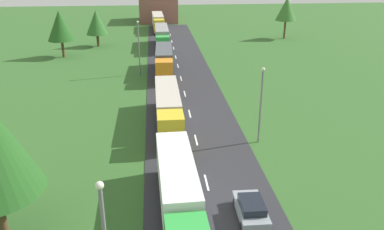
{
  "coord_description": "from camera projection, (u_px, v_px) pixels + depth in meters",
  "views": [
    {
      "loc": [
        -3.79,
        -9.9,
        16.98
      ],
      "look_at": [
        -0.1,
        27.85,
        1.46
      ],
      "focal_mm": 36.52,
      "sensor_mm": 36.0,
      "label": 1
    }
  ],
  "objects": [
    {
      "name": "road",
      "position": [
        196.0,
        141.0,
        38.45
      ],
      "size": [
        10.0,
        140.0,
        0.06
      ],
      "primitive_type": "cube",
      "color": "#2B2B30",
      "rests_on": "ground"
    },
    {
      "name": "lane_marking_centre",
      "position": [
        201.0,
        159.0,
        35.05
      ],
      "size": [
        0.16,
        121.46,
        0.01
      ],
      "color": "white",
      "rests_on": "road"
    },
    {
      "name": "truck_lead",
      "position": [
        179.0,
        190.0,
        26.72
      ],
      "size": [
        2.82,
        12.92,
        3.58
      ],
      "color": "green",
      "rests_on": "road"
    },
    {
      "name": "truck_second",
      "position": [
        168.0,
        107.0,
        41.36
      ],
      "size": [
        2.53,
        13.65,
        3.52
      ],
      "color": "yellow",
      "rests_on": "road"
    },
    {
      "name": "truck_third",
      "position": [
        164.0,
        60.0,
        59.61
      ],
      "size": [
        2.83,
        12.8,
        3.71
      ],
      "color": "orange",
      "rests_on": "road"
    },
    {
      "name": "truck_fourth",
      "position": [
        162.0,
        36.0,
        77.07
      ],
      "size": [
        2.55,
        13.45,
        3.8
      ],
      "color": "green",
      "rests_on": "road"
    },
    {
      "name": "truck_fifth",
      "position": [
        158.0,
        21.0,
        94.83
      ],
      "size": [
        2.84,
        13.61,
        3.72
      ],
      "color": "yellow",
      "rests_on": "road"
    },
    {
      "name": "car_second",
      "position": [
        251.0,
        209.0,
        26.85
      ],
      "size": [
        1.97,
        4.07,
        1.48
      ],
      "color": "#8C939E",
      "rests_on": "road"
    },
    {
      "name": "lamppost_second",
      "position": [
        261.0,
        101.0,
        36.77
      ],
      "size": [
        0.36,
        0.36,
        7.54
      ],
      "color": "slate",
      "rests_on": "ground"
    },
    {
      "name": "lamppost_third",
      "position": [
        139.0,
        45.0,
        58.43
      ],
      "size": [
        0.36,
        0.36,
        8.17
      ],
      "color": "slate",
      "rests_on": "ground"
    },
    {
      "name": "tree_oak",
      "position": [
        287.0,
        9.0,
        83.91
      ],
      "size": [
        4.46,
        4.46,
        8.84
      ],
      "color": "#513823",
      "rests_on": "ground"
    },
    {
      "name": "tree_maple",
      "position": [
        60.0,
        26.0,
        68.35
      ],
      "size": [
        4.7,
        4.7,
        8.21
      ],
      "color": "#513823",
      "rests_on": "ground"
    },
    {
      "name": "tree_pine",
      "position": [
        96.0,
        23.0,
        76.97
      ],
      "size": [
        4.25,
        4.25,
        7.11
      ],
      "color": "#513823",
      "rests_on": "ground"
    },
    {
      "name": "distant_building",
      "position": [
        158.0,
        8.0,
        108.46
      ],
      "size": [
        10.24,
        12.65,
        6.85
      ],
      "primitive_type": "cube",
      "color": "brown",
      "rests_on": "ground"
    }
  ]
}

